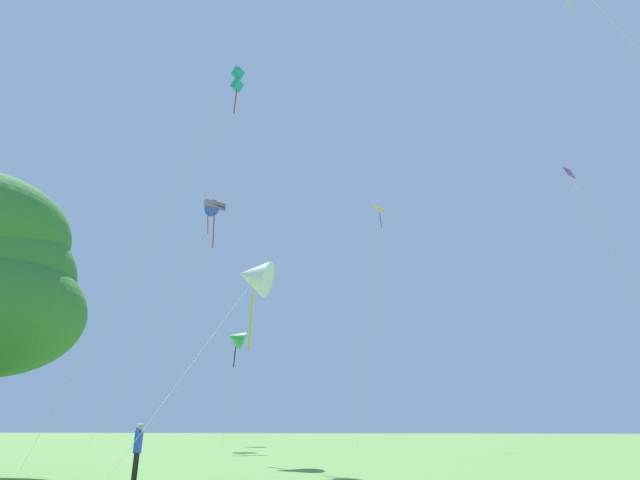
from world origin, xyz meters
The scene contains 8 objects.
kite_teal_box centered at (-10.07, 24.42, 25.25)m, with size 3.59×10.82×26.38m.
kite_blue_delta centered at (-19.43, 40.57, 23.27)m, with size 5.12×10.16×24.44m.
kite_white_distant centered at (-6.48, 20.16, 8.92)m, with size 2.16×12.89×10.07m.
kite_green_small centered at (-17.14, 44.72, 10.12)m, with size 2.65×5.57×11.30m.
kite_purple_streamer centered at (14.66, 36.05, 19.73)m, with size 2.62×9.82×21.83m.
kite_yellow_diamond centered at (-1.91, 42.45, 20.67)m, with size 2.31×8.42×22.90m.
kite_black_large centered at (-16.61, 36.09, 19.98)m, with size 2.20×10.78×22.10m.
person_in_blue_jacket centered at (-6.15, 10.39, 0.97)m, with size 0.22×0.52×1.62m.
Camera 1 is at (2.41, -3.81, 1.45)m, focal length 28.27 mm.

